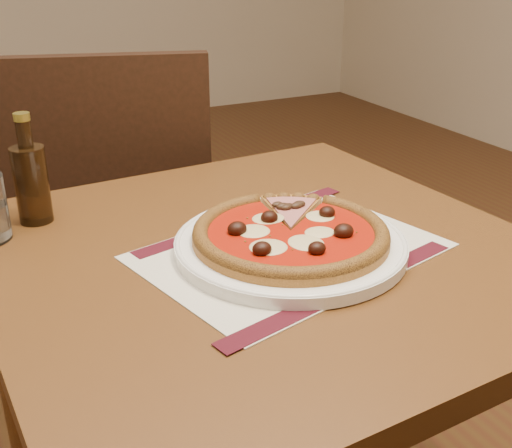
{
  "coord_description": "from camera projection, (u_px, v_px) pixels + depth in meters",
  "views": [
    {
      "loc": [
        -0.57,
        -1.5,
        1.18
      ],
      "look_at": [
        -0.17,
        -0.71,
        0.78
      ],
      "focal_mm": 45.0,
      "sensor_mm": 36.0,
      "label": 1
    }
  ],
  "objects": [
    {
      "name": "table",
      "position": [
        262.0,
        304.0,
        1.01
      ],
      "size": [
        0.84,
        0.84,
        0.75
      ],
      "rotation": [
        0.0,
        0.0,
        0.06
      ],
      "color": "brown",
      "rests_on": "ground"
    },
    {
      "name": "chair_far",
      "position": [
        116.0,
        217.0,
        1.58
      ],
      "size": [
        0.57,
        0.57,
        0.96
      ],
      "rotation": [
        0.0,
        0.0,
        2.85
      ],
      "color": "black",
      "rests_on": "ground"
    },
    {
      "name": "placemat",
      "position": [
        290.0,
        251.0,
        0.96
      ],
      "size": [
        0.48,
        0.39,
        0.0
      ],
      "primitive_type": "cube",
      "rotation": [
        0.0,
        0.0,
        0.23
      ],
      "color": "beige",
      "rests_on": "table"
    },
    {
      "name": "plate",
      "position": [
        290.0,
        245.0,
        0.95
      ],
      "size": [
        0.34,
        0.34,
        0.02
      ],
      "primitive_type": "cylinder",
      "color": "white",
      "rests_on": "placemat"
    },
    {
      "name": "pizza",
      "position": [
        291.0,
        233.0,
        0.94
      ],
      "size": [
        0.29,
        0.29,
        0.04
      ],
      "color": "#AA6A29",
      "rests_on": "plate"
    },
    {
      "name": "ham_slice",
      "position": [
        298.0,
        209.0,
        1.04
      ],
      "size": [
        0.11,
        0.14,
        0.02
      ],
      "rotation": [
        0.0,
        0.0,
        1.05
      ],
      "color": "#AA6A29",
      "rests_on": "plate"
    },
    {
      "name": "bottle",
      "position": [
        31.0,
        180.0,
        1.03
      ],
      "size": [
        0.05,
        0.05,
        0.18
      ],
      "color": "#311D0C",
      "rests_on": "table"
    }
  ]
}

